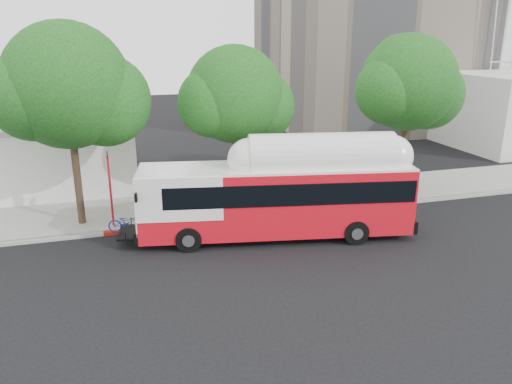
# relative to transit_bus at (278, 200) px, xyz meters

# --- Properties ---
(ground) EXTENTS (120.00, 120.00, 0.00)m
(ground) POSITION_rel_transit_bus_xyz_m (0.16, -1.42, -1.83)
(ground) COLOR black
(ground) RESTS_ON ground
(sidewalk) EXTENTS (60.00, 5.00, 0.15)m
(sidewalk) POSITION_rel_transit_bus_xyz_m (0.16, 5.08, -1.76)
(sidewalk) COLOR gray
(sidewalk) RESTS_ON ground
(curb_strip) EXTENTS (60.00, 0.30, 0.15)m
(curb_strip) POSITION_rel_transit_bus_xyz_m (0.16, 2.48, -1.76)
(curb_strip) COLOR gray
(curb_strip) RESTS_ON ground
(red_curb_segment) EXTENTS (10.00, 0.32, 0.16)m
(red_curb_segment) POSITION_rel_transit_bus_xyz_m (-2.84, 2.48, -1.75)
(red_curb_segment) COLOR maroon
(red_curb_segment) RESTS_ON ground
(street_tree_left) EXTENTS (6.67, 5.80, 9.74)m
(street_tree_left) POSITION_rel_transit_bus_xyz_m (-8.37, 4.14, 4.77)
(street_tree_left) COLOR #2D2116
(street_tree_left) RESTS_ON ground
(street_tree_mid) EXTENTS (5.75, 5.00, 8.62)m
(street_tree_mid) POSITION_rel_transit_bus_xyz_m (-0.43, 4.64, 4.07)
(street_tree_mid) COLOR #2D2116
(street_tree_mid) RESTS_ON ground
(street_tree_right) EXTENTS (6.21, 5.40, 9.18)m
(street_tree_right) POSITION_rel_transit_bus_xyz_m (9.60, 4.44, 4.42)
(street_tree_right) COLOR #2D2116
(street_tree_right) RESTS_ON ground
(transit_bus) EXTENTS (13.47, 4.83, 3.92)m
(transit_bus) POSITION_rel_transit_bus_xyz_m (0.00, 0.00, 0.00)
(transit_bus) COLOR red
(transit_bus) RESTS_ON ground
(signal_pole) EXTENTS (0.11, 0.36, 3.83)m
(signal_pole) POSITION_rel_transit_bus_xyz_m (-7.35, 3.27, 0.13)
(signal_pole) COLOR red
(signal_pole) RESTS_ON ground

